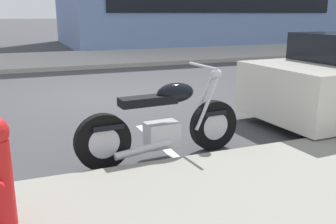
{
  "coord_description": "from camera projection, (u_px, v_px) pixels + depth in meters",
  "views": [
    {
      "loc": [
        -1.73,
        -7.93,
        1.73
      ],
      "look_at": [
        0.01,
        -3.6,
        0.51
      ],
      "focal_mm": 40.57,
      "sensor_mm": 36.0,
      "label": 1
    }
  ],
  "objects": [
    {
      "name": "parked_motorcycle",
      "position": [
        164.0,
        124.0,
        4.57
      ],
      "size": [
        2.13,
        0.62,
        1.12
      ],
      "rotation": [
        0.0,
        0.0,
        0.08
      ],
      "color": "black",
      "rests_on": "ground"
    },
    {
      "name": "ground_plane",
      "position": [
        105.0,
        96.0,
        8.18
      ],
      "size": [
        260.0,
        260.0,
        0.0
      ],
      "primitive_type": "plane",
      "color": "#3D3D3F"
    },
    {
      "name": "sidewalk_far_curb",
      "position": [
        318.0,
        49.0,
        18.43
      ],
      "size": [
        120.0,
        5.0,
        0.14
      ],
      "primitive_type": "cube",
      "color": "#ADA89E",
      "rests_on": "ground"
    },
    {
      "name": "parking_stall_stripe",
      "position": [
        165.0,
        148.0,
        5.02
      ],
      "size": [
        0.12,
        2.2,
        0.01
      ],
      "primitive_type": "cube",
      "color": "silver",
      "rests_on": "ground"
    }
  ]
}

